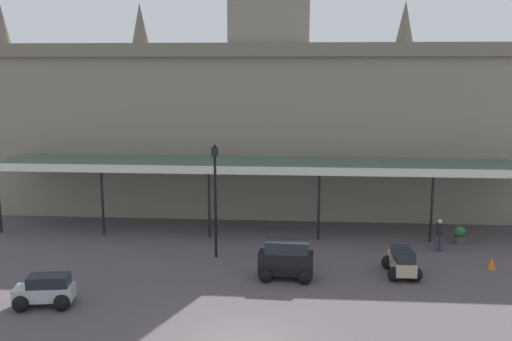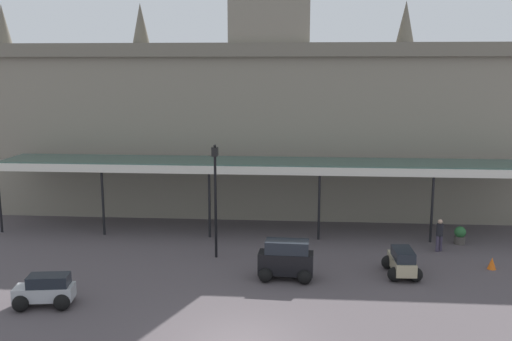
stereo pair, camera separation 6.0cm
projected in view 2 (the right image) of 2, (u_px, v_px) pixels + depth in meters
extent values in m
cube|color=gray|center=(270.00, 129.00, 36.18)|extent=(36.73, 5.43, 10.66)
cube|color=#6C6558|center=(268.00, 50.00, 32.48)|extent=(36.73, 0.30, 0.80)
cone|color=#5F594E|center=(2.00, 25.00, 36.30)|extent=(1.10, 1.10, 2.60)
cone|color=#5F594E|center=(141.00, 24.00, 35.61)|extent=(1.10, 1.10, 2.60)
cone|color=#5F594E|center=(406.00, 22.00, 34.36)|extent=(1.10, 1.10, 2.60)
cube|color=#38564C|center=(266.00, 162.00, 31.60)|extent=(29.89, 3.20, 0.16)
cube|color=silver|center=(264.00, 171.00, 30.07)|extent=(29.89, 0.12, 0.44)
cylinder|color=black|center=(103.00, 201.00, 31.22)|extent=(0.14, 0.14, 3.92)
cylinder|color=black|center=(209.00, 202.00, 30.77)|extent=(0.14, 0.14, 3.92)
cylinder|color=black|center=(319.00, 204.00, 30.32)|extent=(0.14, 0.14, 3.92)
cylinder|color=black|center=(432.00, 207.00, 29.87)|extent=(0.14, 0.14, 3.92)
cube|color=black|center=(286.00, 263.00, 24.80)|extent=(2.45, 1.07, 0.95)
cube|color=#1E232B|center=(287.00, 247.00, 24.66)|extent=(1.94, 1.00, 0.55)
sphere|color=black|center=(265.00, 275.00, 24.52)|extent=(0.64, 0.64, 0.64)
sphere|color=black|center=(268.00, 267.00, 25.45)|extent=(0.64, 0.64, 0.64)
sphere|color=black|center=(304.00, 277.00, 24.30)|extent=(0.64, 0.64, 0.64)
sphere|color=black|center=(305.00, 269.00, 25.23)|extent=(0.64, 0.64, 0.64)
cube|color=#B2B5BA|center=(44.00, 293.00, 22.01)|extent=(2.36, 1.23, 0.55)
cube|color=#1E232B|center=(49.00, 280.00, 21.94)|extent=(1.66, 1.05, 0.45)
sphere|color=black|center=(21.00, 303.00, 21.56)|extent=(0.64, 0.64, 0.64)
sphere|color=black|center=(28.00, 294.00, 22.44)|extent=(0.64, 0.64, 0.64)
sphere|color=black|center=(62.00, 302.00, 21.67)|extent=(0.64, 0.64, 0.64)
sphere|color=black|center=(68.00, 293.00, 22.55)|extent=(0.64, 0.64, 0.64)
cube|color=tan|center=(402.00, 263.00, 25.31)|extent=(0.96, 2.27, 0.55)
cube|color=#1E232B|center=(403.00, 254.00, 25.02)|extent=(0.87, 1.57, 0.45)
sphere|color=black|center=(388.00, 262.00, 26.13)|extent=(0.64, 0.64, 0.64)
sphere|color=black|center=(408.00, 263.00, 26.09)|extent=(0.64, 0.64, 0.64)
sphere|color=black|center=(395.00, 274.00, 24.61)|extent=(0.64, 0.64, 0.64)
sphere|color=black|center=(415.00, 275.00, 24.56)|extent=(0.64, 0.64, 0.64)
cylinder|color=#3F384C|center=(437.00, 244.00, 28.59)|extent=(0.17, 0.17, 0.82)
cylinder|color=#3F384C|center=(441.00, 243.00, 28.69)|extent=(0.17, 0.17, 0.82)
cylinder|color=black|center=(440.00, 230.00, 28.51)|extent=(0.34, 0.34, 0.62)
sphere|color=tan|center=(440.00, 222.00, 28.44)|extent=(0.23, 0.23, 0.23)
cylinder|color=black|center=(216.00, 207.00, 27.37)|extent=(0.13, 0.13, 5.05)
cube|color=black|center=(215.00, 152.00, 26.87)|extent=(0.30, 0.30, 0.44)
sphere|color=black|center=(215.00, 146.00, 26.82)|extent=(0.14, 0.14, 0.14)
cone|color=orange|center=(492.00, 263.00, 26.10)|extent=(0.40, 0.40, 0.56)
cylinder|color=#47423D|center=(460.00, 240.00, 29.84)|extent=(0.56, 0.56, 0.42)
sphere|color=#285F30|center=(460.00, 232.00, 29.76)|extent=(0.60, 0.60, 0.60)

